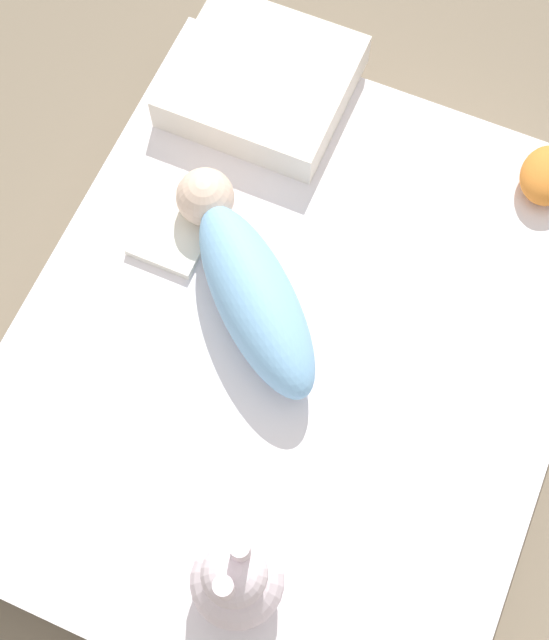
{
  "coord_description": "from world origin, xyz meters",
  "views": [
    {
      "loc": [
        -0.58,
        -0.21,
        1.91
      ],
      "look_at": [
        0.02,
        0.05,
        0.28
      ],
      "focal_mm": 50.0,
      "sensor_mm": 36.0,
      "label": 1
    }
  ],
  "objects_px": {
    "swaddled_baby": "(248,283)",
    "bunny_plush": "(236,579)",
    "pillow": "(262,81)",
    "turtle_plush": "(548,174)"
  },
  "relations": [
    {
      "from": "pillow",
      "to": "bunny_plush",
      "type": "distance_m",
      "value": 1.07
    },
    {
      "from": "turtle_plush",
      "to": "pillow",
      "type": "bearing_deg",
      "value": 92.14
    },
    {
      "from": "swaddled_baby",
      "to": "bunny_plush",
      "type": "height_order",
      "value": "bunny_plush"
    },
    {
      "from": "pillow",
      "to": "turtle_plush",
      "type": "bearing_deg",
      "value": -87.86
    },
    {
      "from": "bunny_plush",
      "to": "swaddled_baby",
      "type": "bearing_deg",
      "value": 22.05
    },
    {
      "from": "pillow",
      "to": "bunny_plush",
      "type": "relative_size",
      "value": 1.2
    },
    {
      "from": "swaddled_baby",
      "to": "turtle_plush",
      "type": "bearing_deg",
      "value": -91.46
    },
    {
      "from": "swaddled_baby",
      "to": "pillow",
      "type": "distance_m",
      "value": 0.5
    },
    {
      "from": "pillow",
      "to": "turtle_plush",
      "type": "distance_m",
      "value": 0.65
    },
    {
      "from": "swaddled_baby",
      "to": "pillow",
      "type": "bearing_deg",
      "value": -27.32
    }
  ]
}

